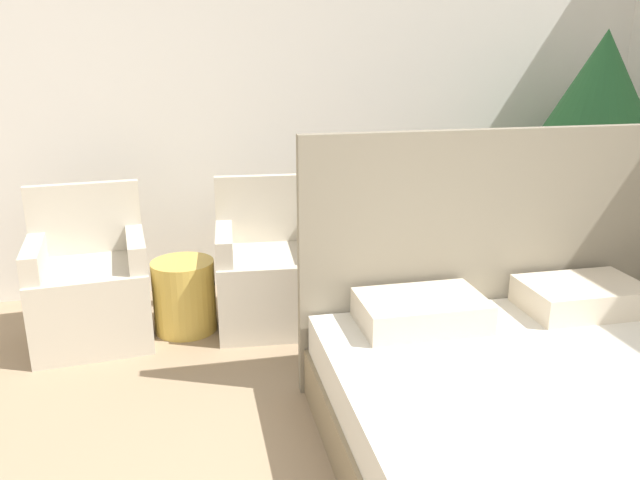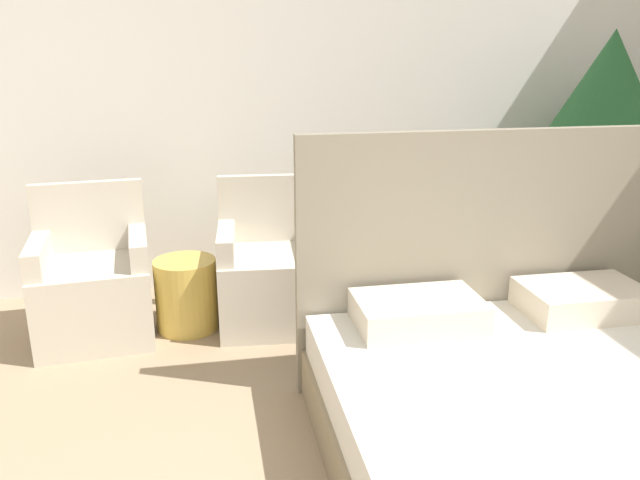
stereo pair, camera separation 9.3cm
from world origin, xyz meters
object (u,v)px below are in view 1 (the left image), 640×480
bed (586,431)px  side_table (184,296)px  armchair_near_window_right (271,279)px  potted_palm (597,118)px  armchair_near_window_left (91,293)px

bed → side_table: 2.39m
armchair_near_window_right → potted_palm: potted_palm is taller
armchair_near_window_right → side_table: bearing=-178.4°
armchair_near_window_right → bed: bearing=-57.4°
potted_palm → armchair_near_window_left: bearing=-178.3°
armchair_near_window_left → armchair_near_window_right: 1.08m
armchair_near_window_left → side_table: (0.54, 0.02, -0.07)m
bed → armchair_near_window_right: bed is taller
potted_palm → side_table: 2.97m
bed → side_table: bed is taller
armchair_near_window_left → potted_palm: (3.33, 0.10, 0.94)m
potted_palm → side_table: potted_palm is taller
bed → potted_palm: 2.49m
armchair_near_window_left → side_table: armchair_near_window_left is taller
bed → armchair_near_window_left: size_ratio=2.36×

